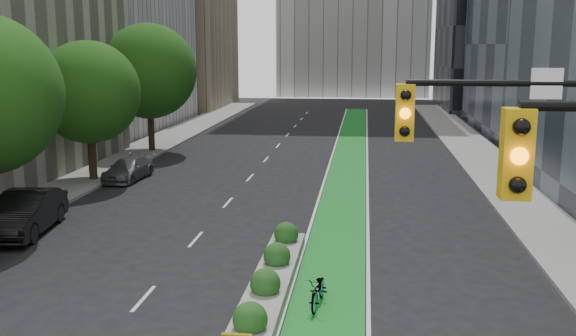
% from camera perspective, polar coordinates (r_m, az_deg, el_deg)
% --- Properties ---
extents(sidewalk_left, '(3.60, 90.00, 0.15)m').
position_cam_1_polar(sidewalk_left, '(40.43, -16.23, -0.12)').
color(sidewalk_left, gray).
rests_on(sidewalk_left, ground).
extents(sidewalk_right, '(3.60, 90.00, 0.15)m').
position_cam_1_polar(sidewalk_right, '(38.04, 18.59, -0.93)').
color(sidewalk_right, gray).
rests_on(sidewalk_right, ground).
extents(bike_lane_paint, '(2.20, 70.00, 0.01)m').
position_cam_1_polar(bike_lane_paint, '(42.16, 5.43, 0.61)').
color(bike_lane_paint, '#178024').
rests_on(bike_lane_paint, ground).
extents(tree_midfar, '(5.60, 5.60, 7.76)m').
position_cam_1_polar(tree_midfar, '(36.77, -17.30, 6.43)').
color(tree_midfar, black).
rests_on(tree_midfar, ground).
extents(tree_far, '(6.60, 6.60, 9.00)m').
position_cam_1_polar(tree_far, '(46.03, -12.27, 8.40)').
color(tree_far, black).
rests_on(tree_far, ground).
extents(median_planter, '(1.20, 10.26, 1.10)m').
position_cam_1_polar(median_planter, '(20.03, -1.56, -9.91)').
color(median_planter, gray).
rests_on(median_planter, ground).
extents(bicycle, '(0.83, 1.89, 0.97)m').
position_cam_1_polar(bicycle, '(18.99, 2.73, -10.76)').
color(bicycle, gray).
rests_on(bicycle, ground).
extents(parked_car_left_mid, '(2.48, 5.35, 1.70)m').
position_cam_1_polar(parked_car_left_mid, '(27.90, -22.31, -3.71)').
color(parked_car_left_mid, black).
rests_on(parked_car_left_mid, ground).
extents(parked_car_left_far, '(2.02, 4.40, 1.25)m').
position_cam_1_polar(parked_car_left_far, '(37.22, -14.01, -0.07)').
color(parked_car_left_far, '#56595B').
rests_on(parked_car_left_far, ground).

